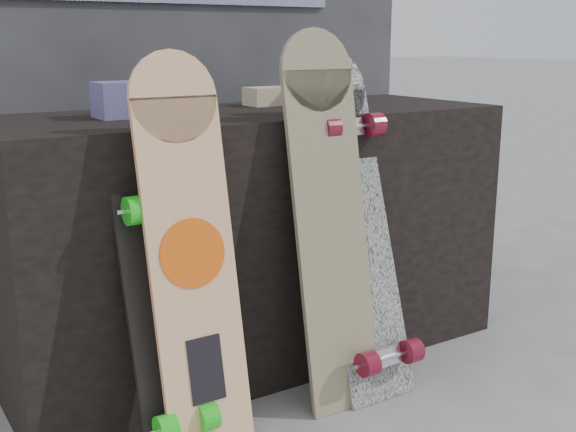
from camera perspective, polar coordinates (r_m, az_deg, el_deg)
ground at (r=2.10m, az=4.38°, el=-15.23°), size 60.00×60.00×0.00m
vendor_table at (r=2.33m, az=-2.84°, el=-1.52°), size 1.60×0.60×0.80m
booth at (r=3.02m, az=-11.37°, el=15.19°), size 2.40×0.22×2.20m
merch_box_purple at (r=2.12m, az=-12.55°, el=8.98°), size 0.18×0.12×0.10m
merch_box_small at (r=2.47m, az=2.91°, el=10.17°), size 0.14×0.14×0.12m
merch_box_flat at (r=2.46m, az=-0.82°, el=9.48°), size 0.22×0.10×0.06m
longboard_geisha at (r=1.76m, az=-7.69°, el=-2.47°), size 0.22×0.21×1.00m
longboard_celtic at (r=2.00m, az=3.28°, el=0.50°), size 0.23×0.21×1.05m
longboard_cascadia at (r=2.10m, az=5.43°, el=-0.19°), size 0.23×0.37×0.99m
skateboard_dark at (r=1.81m, az=-9.88°, el=-6.22°), size 0.18×0.28×0.80m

